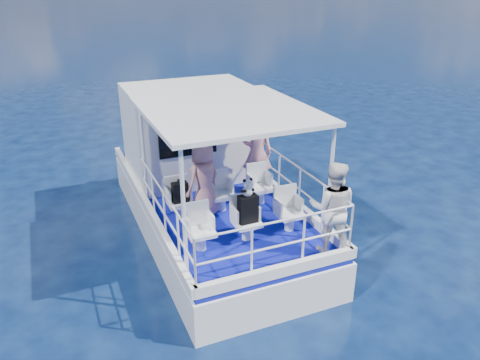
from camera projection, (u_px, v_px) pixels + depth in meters
name	position (u px, v px, depth m)	size (l,w,h in m)	color
ground	(226.00, 251.00, 10.06)	(2000.00, 2000.00, 0.00)	#071334
hull	(210.00, 229.00, 10.90)	(3.00, 7.00, 1.60)	white
deck	(209.00, 197.00, 10.56)	(2.90, 6.90, 0.10)	#080C78
cabin	(190.00, 132.00, 11.20)	(2.85, 2.00, 2.20)	white
canopy	(228.00, 111.00, 8.64)	(3.00, 3.20, 0.08)	white
canopy_posts	(229.00, 169.00, 9.05)	(2.77, 2.97, 2.20)	white
railings	(236.00, 203.00, 9.02)	(2.84, 3.59, 1.00)	white
seat_port_fwd	(180.00, 209.00, 9.47)	(0.48, 0.46, 0.38)	white
seat_center_fwd	(222.00, 201.00, 9.79)	(0.48, 0.46, 0.38)	white
seat_stbd_fwd	(260.00, 194.00, 10.12)	(0.48, 0.46, 0.38)	white
seat_port_aft	(201.00, 240.00, 8.37)	(0.48, 0.46, 0.38)	white
seat_center_aft	(247.00, 230.00, 8.70)	(0.48, 0.46, 0.38)	white
seat_stbd_aft	(289.00, 221.00, 9.02)	(0.48, 0.46, 0.38)	white
passenger_port_fwd	(204.00, 179.00, 9.33)	(0.60, 0.43, 1.61)	tan
passenger_stbd_fwd	(257.00, 153.00, 10.39)	(0.66, 0.43, 1.81)	pink
passenger_stbd_aft	(332.00, 208.00, 8.07)	(0.82, 0.64, 1.69)	white
backpack_port	(180.00, 192.00, 9.28)	(0.31, 0.18, 0.41)	black
backpack_center	(248.00, 209.00, 8.48)	(0.35, 0.20, 0.53)	black
compact_camera	(180.00, 181.00, 9.20)	(0.11, 0.06, 0.06)	black
panda	(248.00, 187.00, 8.31)	(0.22, 0.18, 0.34)	silver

